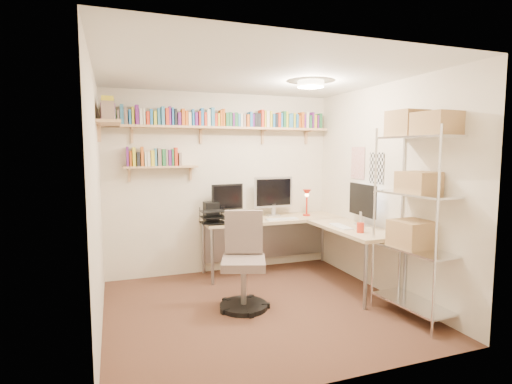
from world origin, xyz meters
TOP-DOWN VIEW (x-y plane):
  - ground at (0.00, 0.00)m, footprint 3.20×3.20m
  - room_shell at (0.00, 0.00)m, footprint 3.24×3.04m
  - wall_shelves at (-0.41, 1.30)m, footprint 3.12×1.09m
  - corner_desk at (0.70, 0.93)m, footprint 2.06×1.97m
  - office_chair at (-0.14, 0.11)m, footprint 0.59×0.60m
  - wire_rack at (1.42, -0.75)m, footprint 0.48×0.87m

SIDE VIEW (x-z plane):
  - ground at x=0.00m, z-range 0.00..0.00m
  - office_chair at x=-0.14m, z-range -0.08..0.96m
  - corner_desk at x=0.70m, z-range 0.09..1.43m
  - wire_rack at x=1.42m, z-range 0.33..2.46m
  - room_shell at x=0.00m, z-range 0.29..2.81m
  - wall_shelves at x=-0.41m, z-range 1.63..2.43m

